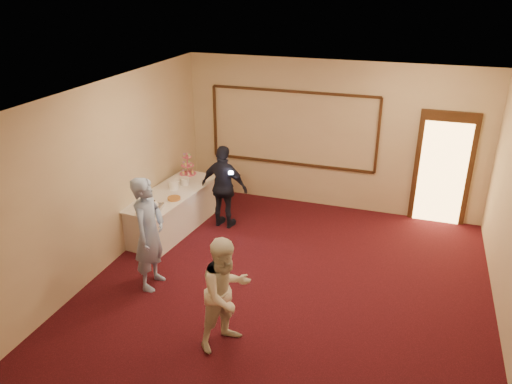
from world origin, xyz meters
TOP-DOWN VIEW (x-y plane):
  - floor at (0.00, 0.00)m, footprint 7.00×7.00m
  - room_walls at (0.00, 0.00)m, footprint 6.04×7.04m
  - wall_molding at (-0.80, 3.47)m, footprint 3.45×0.04m
  - doorway at (2.15, 3.45)m, footprint 1.05×0.07m
  - buffet_table at (-2.57, 1.49)m, footprint 1.08×2.28m
  - pavlova_tray at (-2.52, 0.65)m, footprint 0.42×0.51m
  - cupcake_stand at (-2.67, 2.41)m, footprint 0.33×0.33m
  - plate_stack_a at (-2.59, 1.64)m, footprint 0.20×0.20m
  - plate_stack_b at (-2.49, 1.88)m, footprint 0.18×0.18m
  - tart at (-2.35, 1.18)m, footprint 0.27×0.27m
  - man at (-2.01, -0.28)m, footprint 0.45×0.67m
  - woman at (-0.42, -1.16)m, footprint 0.88×0.94m
  - guest at (-1.69, 1.93)m, footprint 0.98×0.50m
  - camera_flash at (-1.45, 1.68)m, footprint 0.07×0.04m

SIDE VIEW (x-z plane):
  - floor at x=0.00m, z-range 0.00..0.00m
  - buffet_table at x=-2.57m, z-range 0.00..0.77m
  - woman at x=-0.42m, z-range 0.00..1.53m
  - tart at x=-2.35m, z-range 0.77..0.82m
  - guest at x=-1.69m, z-range 0.00..1.61m
  - plate_stack_b at x=-2.49m, z-range 0.77..0.92m
  - pavlova_tray at x=-2.52m, z-range 0.76..0.94m
  - plate_stack_a at x=-2.59m, z-range 0.77..0.93m
  - man at x=-2.01m, z-range 0.00..1.80m
  - cupcake_stand at x=-2.67m, z-range 0.70..1.19m
  - doorway at x=2.15m, z-range -0.02..2.18m
  - camera_flash at x=-1.45m, z-range 1.19..1.24m
  - wall_molding at x=-0.80m, z-range 0.83..2.38m
  - room_walls at x=0.00m, z-range 0.52..3.54m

